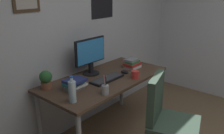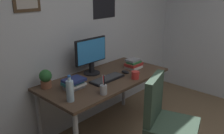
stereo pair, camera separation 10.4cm
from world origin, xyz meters
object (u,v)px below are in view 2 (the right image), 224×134
(computer_mouse, at_px, (125,72))
(coffee_mug_near, at_px, (135,75))
(book_stack_left, at_px, (134,64))
(monitor, at_px, (91,54))
(pen_cup, at_px, (104,89))
(office_chair, at_px, (165,119))
(book_stack_right, at_px, (74,83))
(potted_plant, at_px, (46,78))
(water_bottle, at_px, (70,91))
(keyboard, at_px, (107,79))

(computer_mouse, relative_size, coffee_mug_near, 0.87)
(coffee_mug_near, distance_m, book_stack_left, 0.37)
(monitor, bearing_deg, pen_cup, -121.65)
(office_chair, xyz_separation_m, book_stack_right, (-0.43, 0.83, 0.27))
(potted_plant, distance_m, pen_cup, 0.63)
(book_stack_left, xyz_separation_m, book_stack_right, (-0.94, 0.05, 0.01))
(computer_mouse, relative_size, water_bottle, 0.44)
(computer_mouse, bearing_deg, potted_plant, 158.87)
(book_stack_right, bearing_deg, water_bottle, -135.53)
(potted_plant, distance_m, book_stack_right, 0.30)
(computer_mouse, bearing_deg, pen_cup, -160.42)
(coffee_mug_near, relative_size, book_stack_right, 0.56)
(pen_cup, bearing_deg, coffee_mug_near, 2.15)
(office_chair, height_order, monitor, monitor)
(monitor, xyz_separation_m, water_bottle, (-0.63, -0.39, -0.13))
(potted_plant, bearing_deg, water_bottle, -93.06)
(potted_plant, height_order, book_stack_right, potted_plant)
(keyboard, bearing_deg, monitor, 85.83)
(monitor, height_order, computer_mouse, monitor)
(coffee_mug_near, distance_m, potted_plant, 0.99)
(monitor, height_order, book_stack_left, monitor)
(monitor, bearing_deg, keyboard, -94.17)
(keyboard, bearing_deg, office_chair, -88.16)
(coffee_mug_near, relative_size, book_stack_left, 0.59)
(computer_mouse, bearing_deg, book_stack_left, 12.77)
(office_chair, relative_size, pen_cup, 4.75)
(computer_mouse, distance_m, coffee_mug_near, 0.20)
(computer_mouse, xyz_separation_m, water_bottle, (-0.91, -0.09, 0.09))
(book_stack_left, bearing_deg, book_stack_right, 176.88)
(office_chair, relative_size, book_stack_right, 4.23)
(keyboard, relative_size, coffee_mug_near, 3.41)
(book_stack_left, bearing_deg, keyboard, -176.57)
(coffee_mug_near, xyz_separation_m, potted_plant, (-0.83, 0.53, 0.06))
(computer_mouse, distance_m, book_stack_left, 0.23)
(keyboard, bearing_deg, pen_cup, -141.96)
(coffee_mug_near, height_order, pen_cup, pen_cup)
(book_stack_right, bearing_deg, book_stack_left, -3.12)
(office_chair, bearing_deg, pen_cup, 121.85)
(office_chair, bearing_deg, water_bottle, 134.90)
(water_bottle, bearing_deg, coffee_mug_near, -6.63)
(book_stack_left, relative_size, book_stack_right, 0.95)
(monitor, distance_m, water_bottle, 0.75)
(potted_plant, xyz_separation_m, book_stack_left, (1.11, -0.29, -0.05))
(coffee_mug_near, bearing_deg, keyboard, 139.11)
(book_stack_left, bearing_deg, water_bottle, -172.77)
(pen_cup, relative_size, book_stack_right, 0.89)
(office_chair, bearing_deg, coffee_mug_near, 67.65)
(computer_mouse, bearing_deg, monitor, 132.79)
(keyboard, relative_size, computer_mouse, 3.91)
(office_chair, xyz_separation_m, pen_cup, (-0.32, 0.52, 0.27))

